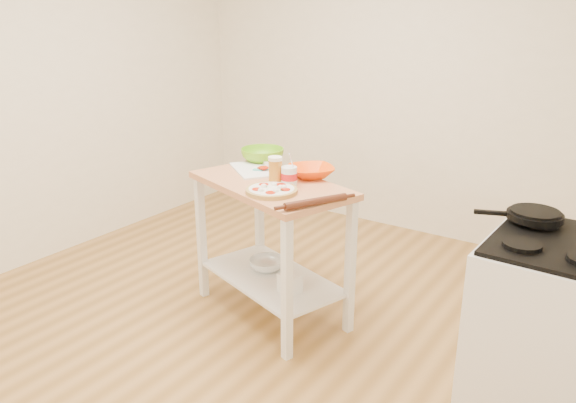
# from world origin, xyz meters

# --- Properties ---
(room_shell) EXTENTS (4.04, 4.54, 2.74)m
(room_shell) POSITION_xyz_m (0.00, 0.00, 1.35)
(room_shell) COLOR #AE7D40
(room_shell) RESTS_ON ground
(prep_island) EXTENTS (1.17, 0.87, 0.90)m
(prep_island) POSITION_xyz_m (0.03, 0.33, 0.64)
(prep_island) COLOR tan
(prep_island) RESTS_ON ground
(gas_stove) EXTENTS (0.62, 0.71, 1.11)m
(gas_stove) POSITION_xyz_m (1.70, 0.21, 0.47)
(gas_stove) COLOR white
(gas_stove) RESTS_ON ground
(skillet) EXTENTS (0.39, 0.26, 0.03)m
(skillet) POSITION_xyz_m (1.53, 0.39, 0.98)
(skillet) COLOR black
(skillet) RESTS_ON gas_stove
(pizza) EXTENTS (0.30, 0.30, 0.05)m
(pizza) POSITION_xyz_m (0.16, 0.16, 0.92)
(pizza) COLOR tan
(pizza) RESTS_ON prep_island
(cutting_board) EXTENTS (0.50, 0.48, 0.04)m
(cutting_board) POSITION_xyz_m (-0.19, 0.52, 0.91)
(cutting_board) COLOR white
(cutting_board) RESTS_ON prep_island
(spatula) EXTENTS (0.14, 0.10, 0.01)m
(spatula) POSITION_xyz_m (-0.13, 0.49, 0.92)
(spatula) COLOR #3EB9AC
(spatula) RESTS_ON cutting_board
(knife) EXTENTS (0.27, 0.03, 0.01)m
(knife) POSITION_xyz_m (-0.25, 0.65, 0.92)
(knife) COLOR silver
(knife) RESTS_ON cutting_board
(orange_bowl) EXTENTS (0.40, 0.40, 0.07)m
(orange_bowl) POSITION_xyz_m (0.18, 0.57, 0.93)
(orange_bowl) COLOR #FF4D05
(orange_bowl) RESTS_ON prep_island
(green_bowl) EXTENTS (0.37, 0.37, 0.09)m
(green_bowl) POSITION_xyz_m (-0.30, 0.70, 0.95)
(green_bowl) COLOR #68AF14
(green_bowl) RESTS_ON prep_island
(beer_pint) EXTENTS (0.09, 0.09, 0.17)m
(beer_pint) POSITION_xyz_m (0.08, 0.31, 0.99)
(beer_pint) COLOR #C47821
(beer_pint) RESTS_ON prep_island
(yogurt_tub) EXTENTS (0.10, 0.10, 0.21)m
(yogurt_tub) POSITION_xyz_m (0.17, 0.34, 0.96)
(yogurt_tub) COLOR white
(yogurt_tub) RESTS_ON prep_island
(rolling_pin) EXTENTS (0.22, 0.35, 0.04)m
(rolling_pin) POSITION_xyz_m (0.50, 0.11, 0.92)
(rolling_pin) COLOR #4F2212
(rolling_pin) RESTS_ON prep_island
(shelf_glass_bowl) EXTENTS (0.30, 0.30, 0.07)m
(shelf_glass_bowl) POSITION_xyz_m (-0.05, 0.40, 0.30)
(shelf_glass_bowl) COLOR silver
(shelf_glass_bowl) RESTS_ON prep_island
(shelf_bin) EXTENTS (0.15, 0.15, 0.12)m
(shelf_bin) POSITION_xyz_m (0.25, 0.22, 0.32)
(shelf_bin) COLOR white
(shelf_bin) RESTS_ON prep_island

